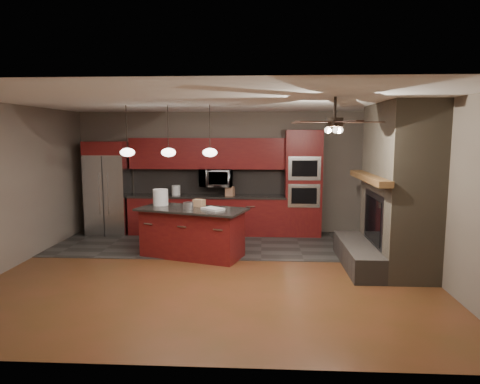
# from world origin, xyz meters

# --- Properties ---
(ground) EXTENTS (7.00, 7.00, 0.00)m
(ground) POSITION_xyz_m (0.00, 0.00, 0.00)
(ground) COLOR brown
(ground) RESTS_ON ground
(ceiling) EXTENTS (7.00, 6.00, 0.02)m
(ceiling) POSITION_xyz_m (0.00, 0.00, 2.80)
(ceiling) COLOR white
(ceiling) RESTS_ON back_wall
(back_wall) EXTENTS (7.00, 0.02, 2.80)m
(back_wall) POSITION_xyz_m (0.00, 3.00, 1.40)
(back_wall) COLOR #71675A
(back_wall) RESTS_ON ground
(right_wall) EXTENTS (0.02, 6.00, 2.80)m
(right_wall) POSITION_xyz_m (3.50, 0.00, 1.40)
(right_wall) COLOR #71675A
(right_wall) RESTS_ON ground
(left_wall) EXTENTS (0.02, 6.00, 2.80)m
(left_wall) POSITION_xyz_m (-3.50, 0.00, 1.40)
(left_wall) COLOR #71675A
(left_wall) RESTS_ON ground
(slate_tile_patch) EXTENTS (7.00, 2.40, 0.01)m
(slate_tile_patch) POSITION_xyz_m (0.00, 1.80, 0.01)
(slate_tile_patch) COLOR #353330
(slate_tile_patch) RESTS_ON ground
(fireplace_column) EXTENTS (1.30, 2.10, 2.80)m
(fireplace_column) POSITION_xyz_m (3.04, 0.40, 1.30)
(fireplace_column) COLOR #675D4A
(fireplace_column) RESTS_ON ground
(back_cabinetry) EXTENTS (3.59, 0.64, 2.20)m
(back_cabinetry) POSITION_xyz_m (-0.48, 2.74, 0.89)
(back_cabinetry) COLOR maroon
(back_cabinetry) RESTS_ON ground
(oven_tower) EXTENTS (0.80, 0.63, 2.38)m
(oven_tower) POSITION_xyz_m (1.70, 2.69, 1.19)
(oven_tower) COLOR maroon
(oven_tower) RESTS_ON ground
(microwave) EXTENTS (0.73, 0.41, 0.50)m
(microwave) POSITION_xyz_m (-0.27, 2.75, 1.30)
(microwave) COLOR silver
(microwave) RESTS_ON back_cabinetry
(refrigerator) EXTENTS (0.91, 0.75, 2.13)m
(refrigerator) POSITION_xyz_m (-2.74, 2.62, 1.06)
(refrigerator) COLOR silver
(refrigerator) RESTS_ON ground
(kitchen_island) EXTENTS (2.17, 1.47, 0.92)m
(kitchen_island) POSITION_xyz_m (-0.52, 0.84, 0.47)
(kitchen_island) COLOR maroon
(kitchen_island) RESTS_ON ground
(white_bucket) EXTENTS (0.41, 0.41, 0.31)m
(white_bucket) POSITION_xyz_m (-1.18, 1.16, 1.08)
(white_bucket) COLOR white
(white_bucket) RESTS_ON kitchen_island
(paint_can) EXTENTS (0.19, 0.19, 0.13)m
(paint_can) POSITION_xyz_m (-0.57, 0.77, 0.98)
(paint_can) COLOR silver
(paint_can) RESTS_ON kitchen_island
(paint_tray) EXTENTS (0.46, 0.44, 0.04)m
(paint_tray) POSITION_xyz_m (-0.10, 0.69, 0.94)
(paint_tray) COLOR silver
(paint_tray) RESTS_ON kitchen_island
(cardboard_box) EXTENTS (0.25, 0.22, 0.13)m
(cardboard_box) POSITION_xyz_m (-0.41, 1.06, 0.99)
(cardboard_box) COLOR tan
(cardboard_box) RESTS_ON kitchen_island
(counter_bucket) EXTENTS (0.21, 0.21, 0.22)m
(counter_bucket) POSITION_xyz_m (-1.19, 2.70, 1.01)
(counter_bucket) COLOR white
(counter_bucket) RESTS_ON back_cabinetry
(counter_box) EXTENTS (0.22, 0.19, 0.21)m
(counter_box) POSITION_xyz_m (0.05, 2.65, 1.00)
(counter_box) COLOR #AB7658
(counter_box) RESTS_ON back_cabinetry
(pendant_left) EXTENTS (0.26, 0.26, 0.92)m
(pendant_left) POSITION_xyz_m (-1.65, 0.70, 1.96)
(pendant_left) COLOR black
(pendant_left) RESTS_ON ceiling
(pendant_center) EXTENTS (0.26, 0.26, 0.92)m
(pendant_center) POSITION_xyz_m (-0.90, 0.70, 1.96)
(pendant_center) COLOR black
(pendant_center) RESTS_ON ceiling
(pendant_right) EXTENTS (0.26, 0.26, 0.92)m
(pendant_right) POSITION_xyz_m (-0.15, 0.70, 1.96)
(pendant_right) COLOR black
(pendant_right) RESTS_ON ceiling
(ceiling_fan) EXTENTS (1.27, 1.33, 0.41)m
(ceiling_fan) POSITION_xyz_m (1.80, -0.80, 2.46)
(ceiling_fan) COLOR black
(ceiling_fan) RESTS_ON ceiling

